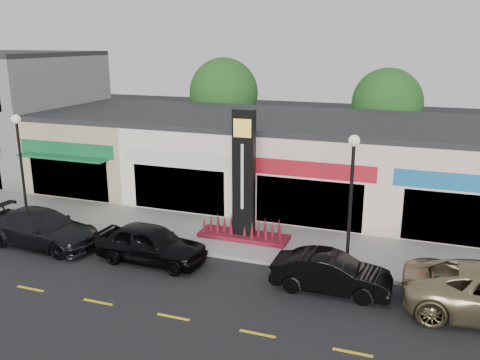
{
  "coord_description": "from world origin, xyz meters",
  "views": [
    {
      "loc": [
        10.31,
        -16.65,
        9.05
      ],
      "look_at": [
        2.89,
        4.0,
        2.99
      ],
      "focal_mm": 38.0,
      "sensor_mm": 36.0,
      "label": 1
    }
  ],
  "objects": [
    {
      "name": "shop_pink_e",
      "position": [
        12.5,
        11.47,
        2.4
      ],
      "size": [
        7.0,
        10.01,
        4.8
      ],
      "color": "beige",
      "rests_on": "ground"
    },
    {
      "name": "shop_pink_w",
      "position": [
        5.5,
        11.47,
        2.4
      ],
      "size": [
        7.0,
        10.01,
        4.8
      ],
      "color": "beige",
      "rests_on": "ground"
    },
    {
      "name": "tree_rear_mid",
      "position": [
        8.0,
        19.5,
        4.88
      ],
      "size": [
        4.8,
        4.8,
        7.29
      ],
      "color": "#382619",
      "rests_on": "ground"
    },
    {
      "name": "car_dark_sedan",
      "position": [
        -5.43,
        0.62,
        0.82
      ],
      "size": [
        2.6,
        5.75,
        1.63
      ],
      "primitive_type": "imported",
      "rotation": [
        0.0,
        0.0,
        1.51
      ],
      "color": "black",
      "rests_on": "ground"
    },
    {
      "name": "lamp_west_near",
      "position": [
        -8.0,
        2.5,
        3.48
      ],
      "size": [
        0.44,
        0.44,
        5.47
      ],
      "color": "black",
      "rests_on": "sidewalk"
    },
    {
      "name": "lamp_east_near",
      "position": [
        8.0,
        2.5,
        3.48
      ],
      "size": [
        0.44,
        0.44,
        5.47
      ],
      "color": "black",
      "rests_on": "sidewalk"
    },
    {
      "name": "curb",
      "position": [
        0.0,
        2.1,
        0.07
      ],
      "size": [
        52.0,
        0.2,
        0.15
      ],
      "primitive_type": "cube",
      "color": "gray",
      "rests_on": "ground"
    },
    {
      "name": "sidewalk",
      "position": [
        0.0,
        4.35,
        0.07
      ],
      "size": [
        52.0,
        4.3,
        0.15
      ],
      "primitive_type": "cube",
      "color": "gray",
      "rests_on": "ground"
    },
    {
      "name": "shop_cream",
      "position": [
        -1.5,
        11.47,
        2.4
      ],
      "size": [
        7.0,
        10.01,
        4.8
      ],
      "color": "white",
      "rests_on": "ground"
    },
    {
      "name": "shop_beige",
      "position": [
        -8.5,
        11.46,
        2.4
      ],
      "size": [
        7.0,
        10.85,
        4.8
      ],
      "color": "tan",
      "rests_on": "ground"
    },
    {
      "name": "ground",
      "position": [
        0.0,
        0.0,
        0.0
      ],
      "size": [
        120.0,
        120.0,
        0.0
      ],
      "primitive_type": "plane",
      "color": "black",
      "rests_on": "ground"
    },
    {
      "name": "car_black_conv",
      "position": [
        7.68,
        0.67,
        0.72
      ],
      "size": [
        1.54,
        4.4,
        1.45
      ],
      "primitive_type": "imported",
      "rotation": [
        0.0,
        0.0,
        1.57
      ],
      "color": "black",
      "rests_on": "ground"
    },
    {
      "name": "car_black_sedan",
      "position": [
        0.08,
        0.71,
        0.82
      ],
      "size": [
        2.08,
        4.87,
        1.64
      ],
      "primitive_type": "imported",
      "rotation": [
        0.0,
        0.0,
        1.54
      ],
      "color": "black",
      "rests_on": "ground"
    },
    {
      "name": "tree_rear_west",
      "position": [
        -4.0,
        19.5,
        5.22
      ],
      "size": [
        5.2,
        5.2,
        7.83
      ],
      "color": "#382619",
      "rests_on": "ground"
    },
    {
      "name": "pylon_sign",
      "position": [
        3.0,
        4.2,
        2.27
      ],
      "size": [
        4.2,
        1.3,
        6.0
      ],
      "color": "maroon",
      "rests_on": "sidewalk"
    }
  ]
}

